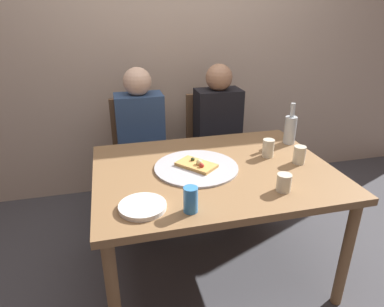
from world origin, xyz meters
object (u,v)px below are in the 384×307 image
tumbler_near (299,155)px  wine_glass (284,183)px  pizza_slice_last (197,165)px  dining_table (214,180)px  soda_can (191,200)px  pizza_tray (196,167)px  chair_right (215,141)px  tumbler_far (268,148)px  chair_left (141,148)px  guest_in_sweater (142,140)px  guest_in_beanie (221,133)px  plate_stack (143,207)px  wine_bottle (290,129)px

tumbler_near → wine_glass: 0.37m
pizza_slice_last → tumbler_near: bearing=-7.3°
dining_table → soda_can: bearing=-121.1°
pizza_tray → soda_can: size_ratio=3.94×
pizza_slice_last → chair_right: 0.99m
soda_can → chair_right: chair_right is taller
dining_table → chair_right: bearing=71.7°
dining_table → tumbler_near: bearing=-5.6°
pizza_tray → tumbler_far: bearing=6.7°
chair_left → tumbler_near: bearing=131.1°
tumbler_near → guest_in_sweater: (-0.84, 0.81, -0.13)m
guest_in_beanie → plate_stack: bearing=55.3°
pizza_slice_last → wine_bottle: size_ratio=0.91×
pizza_slice_last → chair_right: chair_right is taller
dining_table → wine_glass: wine_glass is taller
tumbler_far → chair_right: chair_right is taller
plate_stack → chair_left: 1.25m
tumbler_near → soda_can: (-0.74, -0.34, 0.01)m
tumbler_near → plate_stack: (-0.95, -0.27, -0.04)m
pizza_slice_last → wine_glass: size_ratio=2.78×
soda_can → wine_glass: bearing=7.7°
wine_glass → soda_can: (-0.50, -0.07, 0.02)m
wine_glass → wine_bottle: bearing=58.8°
pizza_tray → wine_bottle: size_ratio=1.74×
wine_glass → chair_left: size_ratio=0.10×
pizza_slice_last → tumbler_near: (0.60, -0.08, 0.03)m
chair_left → pizza_slice_last: bearing=104.9°
tumbler_near → chair_right: (-0.21, 0.96, -0.26)m
wine_bottle → tumbler_near: 0.32m
soda_can → plate_stack: soda_can is taller
chair_left → dining_table: bearing=110.0°
wine_bottle → soda_can: (-0.85, -0.64, -0.04)m
dining_table → pizza_slice_last: pizza_slice_last is taller
wine_bottle → plate_stack: 1.20m
soda_can → chair_left: (-0.09, 1.30, -0.27)m
plate_stack → chair_right: bearing=58.7°
guest_in_beanie → wine_glass: bearing=87.9°
pizza_tray → tumbler_far: size_ratio=4.38×
tumbler_near → plate_stack: size_ratio=0.48×
dining_table → wine_bottle: wine_bottle is taller
tumbler_near → guest_in_beanie: guest_in_beanie is taller
guest_in_beanie → chair_right: bearing=-90.0°
wine_bottle → chair_left: 1.19m
wine_bottle → pizza_tray: bearing=-162.5°
tumbler_near → wine_bottle: bearing=71.3°
soda_can → guest_in_sweater: bearing=94.7°
guest_in_beanie → tumbler_far: bearing=96.2°
pizza_tray → chair_left: chair_left is taller
guest_in_sweater → pizza_slice_last: bearing=107.8°
tumbler_far → guest_in_beanie: (-0.07, 0.67, -0.13)m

